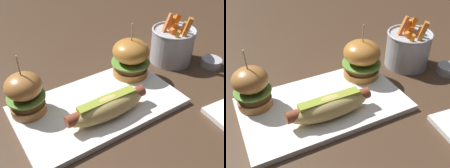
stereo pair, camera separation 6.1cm
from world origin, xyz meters
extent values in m
plane|color=#422D1E|center=(0.00, 0.00, 0.00)|extent=(3.00, 3.00, 0.00)
cube|color=white|center=(0.00, 0.00, 0.01)|extent=(0.38, 0.22, 0.01)
ellipsoid|color=tan|center=(-0.01, -0.05, 0.04)|extent=(0.18, 0.06, 0.05)
cylinder|color=brown|center=(-0.01, -0.05, 0.04)|extent=(0.19, 0.03, 0.03)
cube|color=olive|center=(-0.01, -0.05, 0.06)|extent=(0.14, 0.02, 0.01)
cylinder|color=#A66A35|center=(-0.14, 0.06, 0.02)|extent=(0.08, 0.08, 0.02)
cylinder|color=#482A14|center=(-0.14, 0.06, 0.04)|extent=(0.07, 0.07, 0.02)
cylinder|color=#609338|center=(-0.14, 0.06, 0.06)|extent=(0.08, 0.08, 0.00)
ellipsoid|color=#A66A35|center=(-0.14, 0.06, 0.09)|extent=(0.08, 0.08, 0.06)
cylinder|color=tan|center=(-0.14, 0.06, 0.13)|extent=(0.00, 0.00, 0.06)
cylinder|color=#B1702D|center=(0.14, 0.06, 0.02)|extent=(0.09, 0.09, 0.02)
cylinder|color=#542C19|center=(0.14, 0.06, 0.04)|extent=(0.09, 0.09, 0.02)
cylinder|color=#609338|center=(0.14, 0.06, 0.05)|extent=(0.10, 0.10, 0.00)
ellipsoid|color=#B1702D|center=(0.14, 0.06, 0.08)|extent=(0.10, 0.10, 0.06)
cylinder|color=tan|center=(0.14, 0.06, 0.13)|extent=(0.00, 0.00, 0.06)
cylinder|color=#A8AAB2|center=(0.30, 0.07, 0.05)|extent=(0.12, 0.12, 0.10)
torus|color=#B7BABF|center=(0.30, 0.07, 0.10)|extent=(0.13, 0.13, 0.01)
cube|color=orange|center=(0.29, 0.09, 0.10)|extent=(0.02, 0.02, 0.08)
cube|color=#CB6F2A|center=(0.30, 0.03, 0.10)|extent=(0.02, 0.04, 0.09)
cube|color=#CD5E1D|center=(0.28, 0.06, 0.09)|extent=(0.03, 0.01, 0.06)
cube|color=orange|center=(0.28, 0.04, 0.09)|extent=(0.02, 0.03, 0.06)
cube|color=orange|center=(0.31, 0.06, 0.09)|extent=(0.01, 0.04, 0.07)
cube|color=orange|center=(0.30, 0.09, 0.09)|extent=(0.04, 0.03, 0.07)
cube|color=orange|center=(0.27, 0.08, 0.10)|extent=(0.04, 0.02, 0.09)
cube|color=#C96A29|center=(0.32, 0.10, 0.09)|extent=(0.03, 0.03, 0.07)
cube|color=orange|center=(0.29, 0.07, 0.10)|extent=(0.06, 0.02, 0.08)
cube|color=orange|center=(0.30, 0.06, 0.09)|extent=(0.02, 0.02, 0.06)
cylinder|color=#A8AAB2|center=(0.37, -0.02, 0.01)|extent=(0.06, 0.06, 0.02)
cylinder|color=#9E3323|center=(0.37, -0.02, 0.02)|extent=(0.05, 0.05, 0.00)
camera|label=1|loc=(-0.24, -0.41, 0.41)|focal=42.30mm
camera|label=2|loc=(-0.18, -0.44, 0.41)|focal=42.30mm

